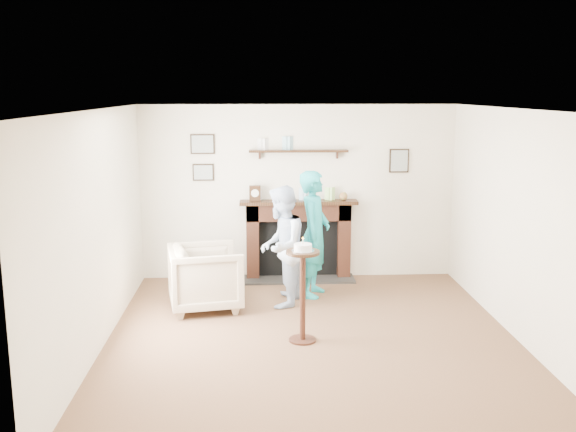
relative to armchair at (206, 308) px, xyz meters
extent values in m
plane|color=brown|center=(1.24, -1.14, 0.00)|extent=(5.00, 5.00, 0.00)
cube|color=#F0E4CC|center=(1.24, 1.36, 1.25)|extent=(4.50, 0.04, 2.50)
cube|color=#F0E4CC|center=(-1.01, -1.14, 1.25)|extent=(0.04, 5.00, 2.50)
cube|color=#F0E4CC|center=(3.49, -1.14, 1.25)|extent=(0.04, 5.00, 2.50)
cube|color=white|center=(1.24, -1.14, 2.50)|extent=(4.50, 5.00, 0.04)
cube|color=black|center=(0.58, 1.26, 0.55)|extent=(0.18, 0.20, 1.10)
cube|color=black|center=(1.90, 1.26, 0.55)|extent=(0.18, 0.20, 1.10)
cube|color=black|center=(1.24, 1.26, 0.98)|extent=(1.50, 0.20, 0.24)
cube|color=black|center=(1.24, 1.33, 0.43)|extent=(1.14, 0.06, 0.86)
cube|color=#2A2825|center=(1.24, 1.14, 0.01)|extent=(1.60, 0.44, 0.03)
cube|color=black|center=(1.24, 1.23, 1.12)|extent=(1.68, 0.26, 0.05)
cube|color=black|center=(1.24, 1.28, 1.85)|extent=(1.40, 0.15, 0.03)
cube|color=black|center=(-0.11, 1.34, 1.95)|extent=(0.34, 0.03, 0.28)
cube|color=black|center=(-0.11, 1.34, 1.55)|extent=(0.30, 0.03, 0.24)
cube|color=black|center=(2.69, 1.34, 1.70)|extent=(0.28, 0.03, 0.34)
cube|color=black|center=(0.62, 1.23, 1.26)|extent=(0.16, 0.09, 0.22)
cylinder|color=silver|center=(0.62, 1.18, 1.27)|extent=(0.11, 0.01, 0.11)
sphere|color=green|center=(1.88, 1.23, 1.21)|extent=(0.12, 0.12, 0.12)
imported|color=tan|center=(0.00, 0.00, 0.00)|extent=(1.02, 1.00, 0.80)
imported|color=#AABED4|center=(0.95, 0.08, 0.00)|extent=(0.74, 0.86, 1.53)
imported|color=#21A2BB|center=(1.40, 0.46, 0.00)|extent=(0.56, 0.70, 1.67)
cylinder|color=black|center=(1.13, -1.13, 0.01)|extent=(0.30, 0.30, 0.02)
cylinder|color=black|center=(1.13, -1.13, 0.50)|extent=(0.06, 0.06, 0.96)
cylinder|color=black|center=(1.13, -1.13, 1.00)|extent=(0.36, 0.36, 0.03)
cylinder|color=silver|center=(1.13, -1.13, 1.02)|extent=(0.25, 0.25, 0.01)
cylinder|color=silver|center=(1.13, -1.13, 1.05)|extent=(0.19, 0.19, 0.07)
cylinder|color=beige|center=(1.13, -1.13, 1.12)|extent=(0.01, 0.01, 0.05)
sphere|color=orange|center=(1.13, -1.13, 1.15)|extent=(0.02, 0.02, 0.02)
camera|label=1|loc=(0.65, -7.74, 2.69)|focal=40.00mm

